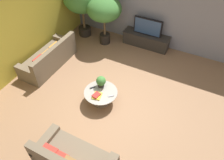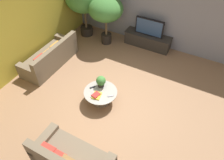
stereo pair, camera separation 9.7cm
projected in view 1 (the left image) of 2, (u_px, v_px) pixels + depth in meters
name	position (u px, v px, depth m)	size (l,w,h in m)	color
ground_plane	(113.00, 99.00, 6.36)	(24.00, 24.00, 0.00)	#8C6647
back_wall_stone	(157.00, 5.00, 7.40)	(7.40, 0.12, 3.00)	gray
side_wall_left	(19.00, 24.00, 6.51)	(0.12, 7.40, 3.00)	gold
media_console	(146.00, 40.00, 8.10)	(1.72, 0.50, 0.49)	#2D2823
television	(148.00, 27.00, 7.72)	(1.03, 0.13, 0.62)	black
coffee_table	(101.00, 95.00, 6.10)	(0.93, 0.93, 0.39)	#756656
couch_by_wall	(49.00, 58.00, 7.24)	(0.84, 2.07, 0.84)	brown
potted_palm_corner	(104.00, 10.00, 7.50)	(1.21, 1.21, 1.79)	black
potted_plant_tabletop	(101.00, 81.00, 6.05)	(0.27, 0.27, 0.34)	black
book_stack	(97.00, 95.00, 5.89)	(0.27, 0.32, 0.07)	gold
remote_black	(93.00, 88.00, 6.12)	(0.04, 0.16, 0.02)	black
remote_silver	(111.00, 96.00, 5.90)	(0.04, 0.16, 0.02)	gray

